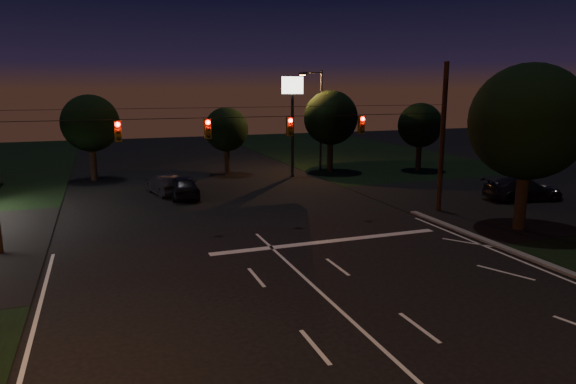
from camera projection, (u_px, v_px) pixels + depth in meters
name	position (u px, v px, depth m)	size (l,w,h in m)	color
ground	(405.00, 370.00, 13.84)	(140.00, 140.00, 0.00)	black
cross_street_right	(527.00, 199.00, 35.30)	(20.00, 16.00, 0.02)	black
stop_bar	(329.00, 241.00, 25.43)	(12.00, 0.50, 0.01)	silver
utility_pole_right	(438.00, 211.00, 31.68)	(0.30, 0.30, 9.00)	black
utility_pole_left	(0.00, 253.00, 23.60)	(0.28, 0.28, 8.00)	black
signal_span	(250.00, 127.00, 26.52)	(24.00, 0.40, 1.56)	black
pole_sign_right	(292.00, 103.00, 42.90)	(1.80, 0.30, 8.40)	black
street_light_right_far	(318.00, 113.00, 46.03)	(2.20, 0.35, 9.00)	black
tree_right_near	(526.00, 123.00, 26.62)	(6.00, 6.00, 8.76)	black
tree_far_b	(91.00, 124.00, 41.65)	(4.60, 4.60, 6.98)	black
tree_far_c	(226.00, 130.00, 44.55)	(3.80, 3.80, 5.86)	black
tree_far_d	(330.00, 118.00, 45.58)	(4.80, 4.80, 7.30)	black
tree_far_e	(420.00, 126.00, 46.55)	(4.00, 4.00, 6.18)	black
car_oncoming_a	(184.00, 186.00, 35.43)	(1.87, 4.65, 1.59)	black
car_oncoming_b	(164.00, 184.00, 36.61)	(1.52, 4.36, 1.44)	black
car_cross	(523.00, 189.00, 34.57)	(2.17, 5.33, 1.55)	black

